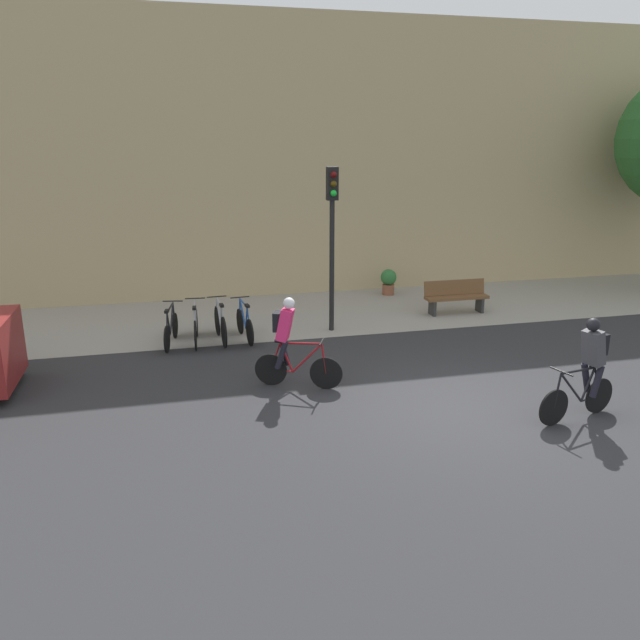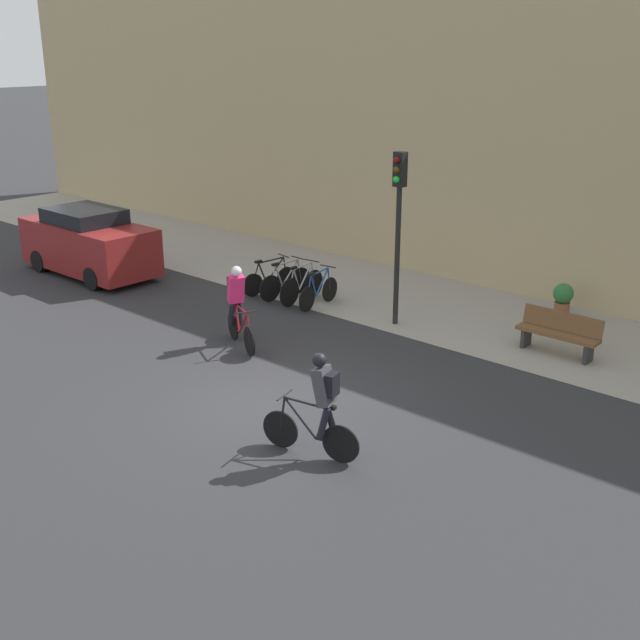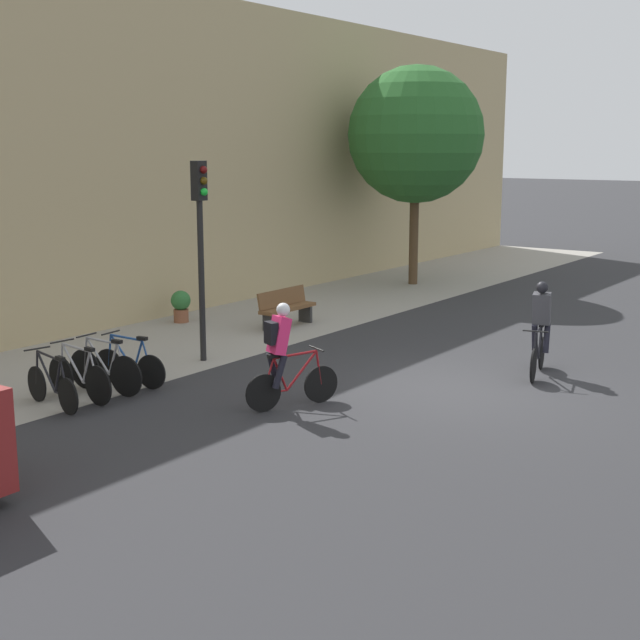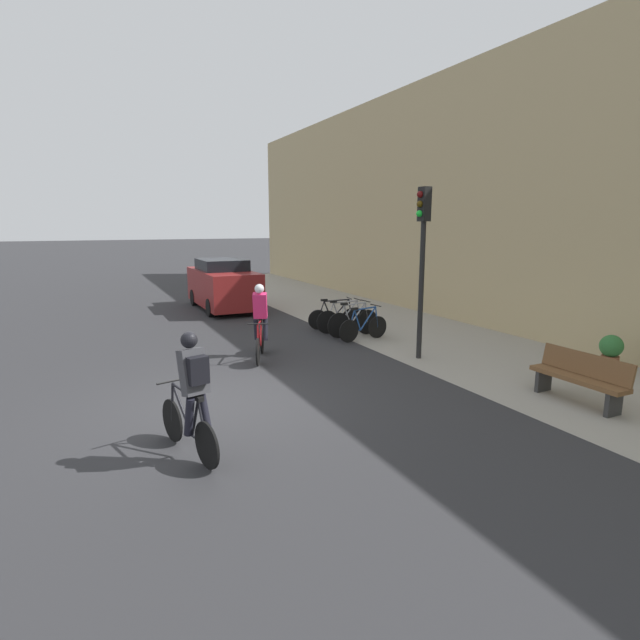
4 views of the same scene
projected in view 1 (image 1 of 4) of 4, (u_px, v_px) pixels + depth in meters
The scene contains 12 objects.
ground at pixel (459, 409), 10.95m from camera, with size 200.00×200.00×0.00m, color #2B2B2D.
kerb_strip at pixel (351, 310), 17.25m from camera, with size 44.00×4.50×0.01m, color gray.
building_facade at pixel (329, 159), 18.51m from camera, with size 44.00×0.60×7.98m, color tan.
cyclist_pink at pixel (288, 339), 11.69m from camera, with size 1.57×0.77×1.75m.
cyclist_grey at pixel (589, 365), 10.38m from camera, with size 1.67×0.60×1.76m.
parked_bike_0 at pixel (171, 329), 14.25m from camera, with size 0.48×1.64×0.94m.
parked_bike_1 at pixel (196, 326), 14.37m from camera, with size 0.46×1.71×0.97m.
parked_bike_2 at pixel (220, 324), 14.50m from camera, with size 0.46×1.68×0.99m.
parked_bike_3 at pixel (245, 324), 14.63m from camera, with size 0.46×1.59×0.94m.
traffic_light_pole at pixel (332, 220), 14.69m from camera, with size 0.26×0.30×3.94m.
bench at pixel (456, 296), 16.84m from camera, with size 1.74×0.44×0.89m.
potted_plant at pixel (389, 281), 18.85m from camera, with size 0.48×0.48×0.78m.
Camera 1 is at (-4.76, -9.22, 4.57)m, focal length 35.00 mm.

